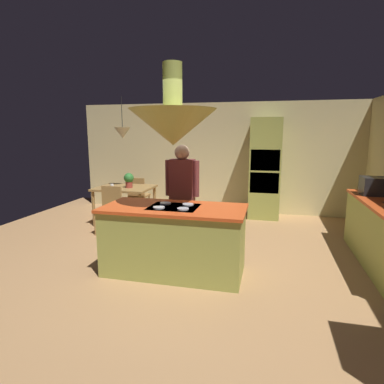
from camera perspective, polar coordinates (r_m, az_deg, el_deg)
ground at (r=4.71m, az=-2.40°, el=-12.88°), size 8.16×8.16×0.00m
wall_back at (r=7.72m, az=4.67°, el=6.03°), size 6.80×0.10×2.55m
kitchen_island at (r=4.36m, az=-3.18°, el=-8.37°), size 1.88×0.89×0.93m
oven_tower at (r=7.24m, az=12.78°, el=4.03°), size 0.66×0.62×2.18m
dining_table at (r=6.82m, az=-11.79°, el=0.08°), size 1.13×0.91×0.76m
person_at_island at (r=4.92m, az=-1.74°, el=-0.04°), size 0.53×0.23×1.68m
range_hood at (r=4.13m, az=-3.39°, el=11.75°), size 1.10×1.10×1.00m
pendant_light_over_table at (r=6.71m, az=-12.17°, el=10.19°), size 0.32×0.32×0.82m
chair_facing_island at (r=6.26m, az=-14.38°, el=-2.44°), size 0.40×0.40×0.87m
chair_by_back_wall at (r=7.45m, az=-9.52°, el=-0.22°), size 0.40×0.40×0.87m
potted_plant_on_table at (r=6.67m, az=-11.10°, el=2.18°), size 0.20×0.20×0.30m
cup_on_table at (r=6.67m, az=-13.94°, el=0.99°), size 0.07×0.07×0.09m
microwave_on_counter at (r=5.77m, az=29.95°, el=0.90°), size 0.46×0.36×0.28m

